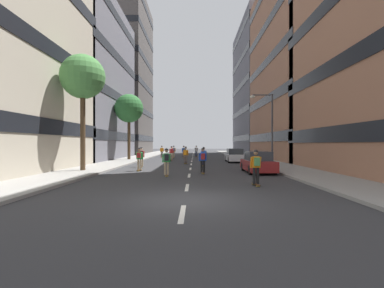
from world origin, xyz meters
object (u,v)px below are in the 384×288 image
parked_car_near (258,163)px  skater_4 (139,158)px  skater_8 (186,154)px  skater_5 (184,151)px  skater_6 (172,152)px  skater_1 (174,151)px  streetlamp_right (268,121)px  skater_10 (141,156)px  skater_0 (203,159)px  street_tree_near (129,109)px  skater_9 (256,165)px  skater_3 (196,151)px  parked_car_mid (235,156)px  skater_7 (204,155)px  skater_2 (162,151)px  skater_11 (166,160)px  street_tree_mid (83,78)px

parked_car_near → skater_4: size_ratio=2.47×
skater_8 → skater_5: bearing=93.2°
parked_car_near → skater_6: bearing=116.3°
skater_1 → skater_6: 6.18m
skater_5 → skater_1: bearing=154.5°
streetlamp_right → skater_5: bearing=119.6°
streetlamp_right → skater_10: size_ratio=3.65×
skater_0 → skater_1: (-3.65, 21.97, 0.00)m
street_tree_near → skater_9: 24.53m
skater_0 → skater_3: size_ratio=1.00×
skater_3 → skater_6: size_ratio=1.00×
parked_car_mid → skater_7: bearing=-122.3°
skater_0 → skater_5: (-2.15, 21.25, 0.00)m
parked_car_near → skater_5: (-6.10, 20.47, 0.32)m
parked_car_near → skater_2: bearing=113.5°
skater_5 → skater_9: (4.60, -26.83, 0.00)m
parked_car_near → parked_car_mid: 11.74m
skater_4 → skater_11: (2.41, -3.44, 0.00)m
streetlamp_right → skater_11: bearing=-136.6°
parked_car_near → skater_6: size_ratio=2.47×
skater_1 → skater_2: bearing=168.8°
skater_6 → parked_car_near: bearing=-63.7°
skater_8 → skater_2: bearing=107.2°
street_tree_mid → skater_6: (5.27, 14.67, -5.89)m
skater_4 → skater_8: bearing=66.8°
parked_car_mid → street_tree_mid: (-12.68, -11.41, 6.18)m
street_tree_mid → skater_6: size_ratio=4.74×
parked_car_mid → street_tree_near: bearing=166.4°
streetlamp_right → skater_8: bearing=158.5°
street_tree_mid → skater_4: bearing=11.8°
skater_5 → skater_8: (0.66, -11.66, -0.03)m
skater_1 → skater_11: size_ratio=1.00×
streetlamp_right → skater_3: (-6.52, 17.90, -3.15)m
skater_4 → skater_2: bearing=91.9°
street_tree_mid → skater_0: (8.73, -1.11, -5.86)m
skater_0 → skater_8: same height
skater_10 → skater_6: bearing=80.1°
skater_5 → streetlamp_right: bearing=-60.4°
skater_2 → skater_6: same height
parked_car_mid → skater_8: 6.18m
skater_8 → skater_11: bearing=-94.5°
parked_car_mid → skater_0: skater_0 is taller
skater_1 → skater_9: same height
streetlamp_right → skater_7: (-5.92, 0.12, -3.15)m
skater_1 → skater_11: 23.49m
parked_car_near → skater_3: 24.07m
skater_0 → skater_6: size_ratio=1.00×
streetlamp_right → skater_8: (-7.67, 3.02, -3.15)m
streetlamp_right → skater_0: (-6.18, -6.57, -3.12)m
street_tree_near → skater_6: size_ratio=4.54×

